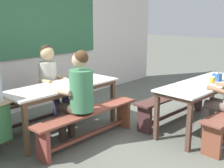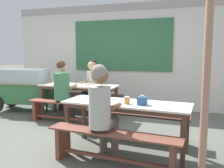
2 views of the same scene
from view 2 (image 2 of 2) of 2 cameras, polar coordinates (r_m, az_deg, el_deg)
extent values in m
plane|color=#5F6358|center=(4.42, -4.97, -12.35)|extent=(40.00, 40.00, 0.00)
cube|color=silver|center=(6.61, 3.98, 5.76)|extent=(6.82, 0.12, 2.60)
cube|color=#38704A|center=(6.57, 2.22, 9.13)|extent=(2.72, 0.03, 1.36)
cube|color=#AFA5A6|center=(6.73, 4.13, 17.76)|extent=(6.82, 0.20, 0.20)
cube|color=silver|center=(5.58, -7.91, -0.34)|extent=(1.81, 0.66, 0.03)
cube|color=brown|center=(5.58, -7.90, -0.78)|extent=(1.73, 0.60, 0.06)
cube|color=brown|center=(5.57, 1.02, -4.54)|extent=(0.06, 0.06, 0.67)
cube|color=brown|center=(5.09, -0.85, -5.72)|extent=(0.06, 0.06, 0.67)
cube|color=brown|center=(6.28, -13.47, -3.39)|extent=(0.06, 0.06, 0.67)
cube|color=brown|center=(5.85, -16.27, -4.28)|extent=(0.06, 0.06, 0.67)
cube|color=silver|center=(3.60, 3.36, -4.58)|extent=(1.93, 0.76, 0.03)
cube|color=#51362B|center=(3.61, 3.35, -5.24)|extent=(1.85, 0.69, 0.06)
cube|color=#51362B|center=(3.79, 17.38, -10.71)|extent=(0.06, 0.06, 0.67)
cube|color=#51362B|center=(3.30, 16.56, -13.47)|extent=(0.06, 0.06, 0.67)
cube|color=#51362B|center=(4.28, -6.69, -8.32)|extent=(0.06, 0.06, 0.67)
cube|color=#51362B|center=(3.85, -10.53, -10.21)|extent=(0.06, 0.06, 0.67)
cube|color=#472C2A|center=(6.10, -5.54, -2.40)|extent=(1.80, 0.29, 0.03)
cube|color=#492A25|center=(5.87, 1.45, -5.09)|extent=(0.06, 0.24, 0.44)
cube|color=#432C2F|center=(6.51, -11.78, -4.00)|extent=(0.06, 0.24, 0.44)
cube|color=#472C2A|center=(6.17, -5.50, -5.54)|extent=(1.52, 0.05, 0.04)
cube|color=brown|center=(5.15, -10.60, -4.34)|extent=(1.78, 0.29, 0.03)
cube|color=brown|center=(4.88, -2.58, -7.70)|extent=(0.06, 0.24, 0.44)
cube|color=brown|center=(5.62, -17.42, -6.01)|extent=(0.06, 0.24, 0.44)
cube|color=brown|center=(5.23, -10.51, -8.02)|extent=(1.50, 0.05, 0.04)
cube|color=#4B2D28|center=(4.18, 5.76, -7.05)|extent=(1.82, 0.40, 0.03)
cube|color=#482F2E|center=(4.10, 16.50, -11.01)|extent=(0.07, 0.25, 0.44)
cube|color=#482929|center=(4.51, -4.00, -8.99)|extent=(0.07, 0.25, 0.44)
cube|color=#4B2D28|center=(4.27, 5.70, -11.50)|extent=(1.53, 0.14, 0.04)
cube|color=brown|center=(3.19, 0.08, -11.58)|extent=(1.82, 0.40, 0.02)
cube|color=brown|center=(3.09, 14.30, -17.14)|extent=(0.08, 0.25, 0.44)
cube|color=brown|center=(3.62, -11.80, -13.31)|extent=(0.08, 0.25, 0.44)
cube|color=brown|center=(3.32, 0.08, -17.22)|extent=(1.53, 0.14, 0.04)
cube|color=#3C7D49|center=(6.60, -20.09, -1.91)|extent=(1.40, 0.88, 0.49)
cube|color=silver|center=(6.55, -20.25, 1.76)|extent=(1.26, 0.79, 0.36)
cube|color=tan|center=(6.56, -20.19, 0.31)|extent=(1.50, 0.97, 0.02)
cylinder|color=black|center=(7.26, -22.76, -3.19)|extent=(0.46, 0.12, 0.45)
cylinder|color=#333333|center=(6.40, -15.27, -5.28)|extent=(0.05, 0.05, 0.23)
cylinder|color=#3F3F3F|center=(6.21, -13.42, -0.84)|extent=(0.15, 0.67, 0.04)
cylinder|color=#33314F|center=(5.84, -6.84, -5.06)|extent=(0.11, 0.11, 0.47)
cylinder|color=#33314F|center=(5.76, -5.26, -5.22)|extent=(0.11, 0.11, 0.47)
cylinder|color=#33314F|center=(5.94, -6.09, -2.06)|extent=(0.15, 0.39, 0.13)
cylinder|color=#33314F|center=(5.86, -4.53, -2.17)|extent=(0.15, 0.39, 0.13)
cylinder|color=beige|center=(6.01, -4.61, 0.52)|extent=(0.29, 0.29, 0.53)
sphere|color=tan|center=(5.96, -4.73, 4.37)|extent=(0.22, 0.22, 0.22)
sphere|color=#2D2319|center=(5.98, -4.61, 4.76)|extent=(0.21, 0.21, 0.21)
cylinder|color=tan|center=(5.93, -6.81, 0.27)|extent=(0.09, 0.31, 0.10)
cylinder|color=tan|center=(5.78, -3.92, 0.11)|extent=(0.09, 0.31, 0.09)
cylinder|color=#6B5C56|center=(3.61, 0.66, -13.00)|extent=(0.11, 0.11, 0.47)
cylinder|color=#6B5C56|center=(3.67, -2.07, -12.66)|extent=(0.11, 0.11, 0.47)
cylinder|color=#6B5C56|center=(3.36, -0.31, -9.46)|extent=(0.13, 0.39, 0.13)
cylinder|color=#6B5C56|center=(3.43, -3.18, -9.15)|extent=(0.13, 0.39, 0.13)
cylinder|color=#B5B6AD|center=(3.17, -2.94, -5.53)|extent=(0.29, 0.29, 0.56)
sphere|color=brown|center=(3.12, -2.85, 2.10)|extent=(0.23, 0.23, 0.23)
sphere|color=gray|center=(3.09, -3.07, 2.78)|extent=(0.21, 0.21, 0.21)
cylinder|color=brown|center=(3.28, 0.96, -5.29)|extent=(0.07, 0.30, 0.09)
cylinder|color=brown|center=(3.39, -4.37, -4.86)|extent=(0.07, 0.31, 0.11)
cylinder|color=#43342A|center=(5.50, -9.38, -5.90)|extent=(0.11, 0.11, 0.47)
cylinder|color=#43342A|center=(5.57, -11.08, -5.76)|extent=(0.11, 0.11, 0.47)
cylinder|color=#43342A|center=(5.30, -10.13, -3.29)|extent=(0.15, 0.36, 0.13)
cylinder|color=#43342A|center=(5.38, -11.88, -3.18)|extent=(0.15, 0.36, 0.13)
cylinder|color=#418458|center=(5.16, -11.84, -0.58)|extent=(0.32, 0.32, 0.56)
sphere|color=tan|center=(5.13, -11.86, 4.05)|extent=(0.21, 0.21, 0.21)
sphere|color=#4C331E|center=(5.10, -12.03, 4.44)|extent=(0.19, 0.19, 0.19)
cylinder|color=tan|center=(5.24, -9.19, -0.51)|extent=(0.09, 0.31, 0.10)
cylinder|color=tan|center=(5.40, -12.71, -0.37)|extent=(0.09, 0.31, 0.08)
cube|color=#2B5594|center=(3.45, 7.17, -3.98)|extent=(0.13, 0.12, 0.11)
cube|color=white|center=(3.44, 7.19, -2.86)|extent=(0.05, 0.04, 0.02)
cylinder|color=gold|center=(3.49, 3.57, -4.00)|extent=(0.08, 0.08, 0.09)
cylinder|color=white|center=(3.48, 3.57, -3.13)|extent=(0.07, 0.07, 0.02)
cylinder|color=silver|center=(5.54, -5.85, -0.03)|extent=(0.13, 0.13, 0.04)
cylinder|color=#A87A61|center=(2.71, 21.53, 1.79)|extent=(0.08, 0.08, 2.51)
camera|label=1|loc=(5.32, -53.54, 7.36)|focal=44.88mm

